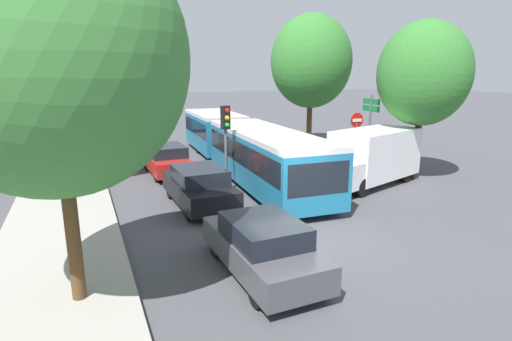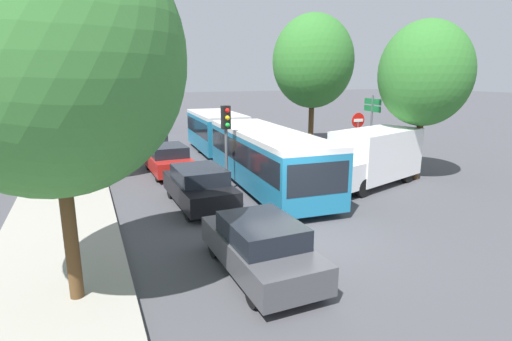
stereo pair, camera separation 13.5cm
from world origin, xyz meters
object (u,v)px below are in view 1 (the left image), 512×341
(white_van, at_px, (372,155))
(tree_left_mid, at_px, (66,80))
(queued_car_black, at_px, (199,186))
(traffic_light, at_px, (226,129))
(city_bus_rear, at_px, (123,112))
(queued_car_red, at_px, (167,159))
(no_entry_sign, at_px, (356,133))
(queued_car_graphite, at_px, (263,246))
(queued_car_tan, at_px, (149,144))
(tree_right_mid, at_px, (310,64))
(articulated_bus, at_px, (240,142))
(tree_right_near, at_px, (424,74))
(direction_sign_post, at_px, (370,117))
(tree_left_near, at_px, (53,58))

(white_van, distance_m, tree_left_mid, 13.32)
(queued_car_black, height_order, traffic_light, traffic_light)
(city_bus_rear, relative_size, white_van, 2.13)
(queued_car_red, distance_m, no_entry_sign, 9.05)
(queued_car_graphite, bearing_deg, queued_car_tan, -0.55)
(queued_car_tan, distance_m, traffic_light, 8.98)
(queued_car_black, height_order, tree_right_mid, tree_right_mid)
(articulated_bus, bearing_deg, city_bus_rear, -165.99)
(tree_right_near, bearing_deg, queued_car_red, 151.86)
(no_entry_sign, height_order, tree_right_near, tree_right_near)
(queued_car_red, relative_size, direction_sign_post, 1.11)
(traffic_light, distance_m, tree_left_near, 8.82)
(city_bus_rear, distance_m, tree_right_mid, 18.34)
(queued_car_graphite, height_order, tree_left_mid, tree_left_mid)
(tree_left_near, bearing_deg, direction_sign_post, 29.44)
(traffic_light, bearing_deg, queued_car_tan, -175.72)
(queued_car_red, distance_m, traffic_light, 4.49)
(city_bus_rear, distance_m, queued_car_red, 18.71)
(queued_car_tan, xyz_separation_m, tree_right_near, (10.01, -10.20, 3.89))
(city_bus_rear, bearing_deg, articulated_bus, -174.11)
(traffic_light, distance_m, direction_sign_post, 7.94)
(queued_car_red, relative_size, traffic_light, 1.18)
(articulated_bus, xyz_separation_m, white_van, (4.10, -4.76, -0.13))
(tree_left_mid, xyz_separation_m, tree_right_near, (13.91, -6.02, 0.27))
(no_entry_sign, bearing_deg, queued_car_graphite, -47.99)
(city_bus_rear, xyz_separation_m, queued_car_graphite, (0.02, -29.31, -0.72))
(queued_car_black, relative_size, tree_right_mid, 0.50)
(queued_car_tan, bearing_deg, articulated_bus, -147.56)
(articulated_bus, distance_m, tree_left_mid, 8.07)
(queued_car_graphite, relative_size, tree_right_mid, 0.47)
(queued_car_red, bearing_deg, queued_car_black, -179.83)
(traffic_light, bearing_deg, queued_car_red, -163.34)
(traffic_light, distance_m, tree_left_mid, 7.34)
(tree_right_near, bearing_deg, white_van, 178.02)
(articulated_bus, height_order, queued_car_black, articulated_bus)
(traffic_light, xyz_separation_m, tree_right_mid, (8.31, 7.52, 2.73))
(articulated_bus, relative_size, white_van, 3.00)
(queued_car_graphite, distance_m, white_van, 9.26)
(queued_car_red, xyz_separation_m, tree_left_near, (-3.88, -10.28, 4.14))
(traffic_light, bearing_deg, queued_car_graphite, -19.31)
(tree_right_mid, bearing_deg, queued_car_graphite, -124.53)
(queued_car_black, height_order, white_van, white_van)
(queued_car_graphite, relative_size, queued_car_tan, 0.97)
(white_van, height_order, tree_right_near, tree_right_near)
(queued_car_black, distance_m, tree_right_near, 10.63)
(city_bus_rear, bearing_deg, direction_sign_post, -160.55)
(city_bus_rear, xyz_separation_m, queued_car_black, (0.05, -23.87, -0.68))
(white_van, bearing_deg, traffic_light, -31.38)
(queued_car_graphite, relative_size, tree_right_near, 0.57)
(articulated_bus, distance_m, white_van, 6.28)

